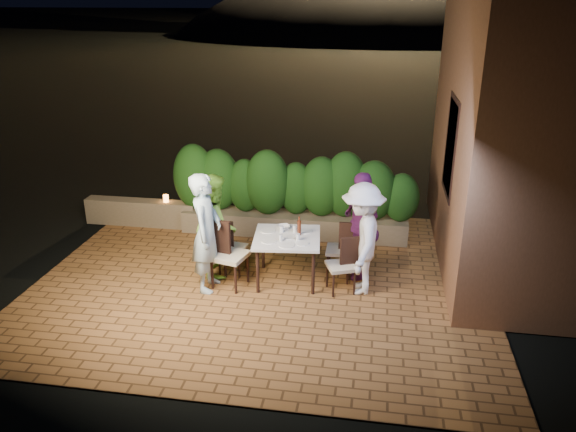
% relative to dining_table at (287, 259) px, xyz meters
% --- Properties ---
extents(ground, '(400.00, 400.00, 0.00)m').
position_rel_dining_table_xyz_m(ground, '(-0.38, -0.47, -0.40)').
color(ground, black).
rests_on(ground, ground).
extents(terrace_floor, '(7.00, 6.00, 0.15)m').
position_rel_dining_table_xyz_m(terrace_floor, '(-0.38, 0.03, -0.45)').
color(terrace_floor, brown).
rests_on(terrace_floor, ground).
extents(building_wall, '(1.60, 5.00, 5.00)m').
position_rel_dining_table_xyz_m(building_wall, '(3.22, 1.53, 2.12)').
color(building_wall, brown).
rests_on(building_wall, ground).
extents(window_pane, '(0.08, 1.00, 1.40)m').
position_rel_dining_table_xyz_m(window_pane, '(2.44, 1.03, 1.62)').
color(window_pane, black).
rests_on(window_pane, building_wall).
extents(window_frame, '(0.06, 1.15, 1.55)m').
position_rel_dining_table_xyz_m(window_frame, '(2.43, 1.03, 1.62)').
color(window_frame, black).
rests_on(window_frame, building_wall).
extents(planter, '(4.20, 0.55, 0.40)m').
position_rel_dining_table_xyz_m(planter, '(-0.18, 1.83, -0.17)').
color(planter, '#746549').
rests_on(planter, ground).
extents(hedge, '(4.00, 0.70, 1.10)m').
position_rel_dining_table_xyz_m(hedge, '(-0.18, 1.83, 0.57)').
color(hedge, '#194312').
rests_on(hedge, planter).
extents(parapet, '(2.20, 0.30, 0.50)m').
position_rel_dining_table_xyz_m(parapet, '(-3.18, 1.83, -0.12)').
color(parapet, '#746549').
rests_on(parapet, ground).
extents(hill, '(52.00, 40.00, 22.00)m').
position_rel_dining_table_xyz_m(hill, '(1.62, 59.53, -4.38)').
color(hill, black).
rests_on(hill, ground).
extents(dining_table, '(1.10, 1.10, 0.75)m').
position_rel_dining_table_xyz_m(dining_table, '(0.00, 0.00, 0.00)').
color(dining_table, white).
rests_on(dining_table, ground).
extents(plate_nw, '(0.23, 0.23, 0.01)m').
position_rel_dining_table_xyz_m(plate_nw, '(-0.24, -0.22, 0.38)').
color(plate_nw, white).
rests_on(plate_nw, dining_table).
extents(plate_sw, '(0.24, 0.24, 0.01)m').
position_rel_dining_table_xyz_m(plate_sw, '(-0.33, 0.17, 0.38)').
color(plate_sw, white).
rests_on(plate_sw, dining_table).
extents(plate_ne, '(0.20, 0.20, 0.01)m').
position_rel_dining_table_xyz_m(plate_ne, '(0.26, -0.22, 0.38)').
color(plate_ne, white).
rests_on(plate_ne, dining_table).
extents(plate_se, '(0.23, 0.23, 0.01)m').
position_rel_dining_table_xyz_m(plate_se, '(0.24, 0.24, 0.38)').
color(plate_se, white).
rests_on(plate_se, dining_table).
extents(plate_centre, '(0.22, 0.22, 0.01)m').
position_rel_dining_table_xyz_m(plate_centre, '(0.03, -0.02, 0.38)').
color(plate_centre, white).
rests_on(plate_centre, dining_table).
extents(plate_front, '(0.24, 0.24, 0.01)m').
position_rel_dining_table_xyz_m(plate_front, '(0.05, -0.33, 0.38)').
color(plate_front, white).
rests_on(plate_front, dining_table).
extents(glass_nw, '(0.06, 0.06, 0.10)m').
position_rel_dining_table_xyz_m(glass_nw, '(-0.07, -0.18, 0.43)').
color(glass_nw, silver).
rests_on(glass_nw, dining_table).
extents(glass_sw, '(0.06, 0.06, 0.11)m').
position_rel_dining_table_xyz_m(glass_sw, '(-0.11, 0.16, 0.43)').
color(glass_sw, silver).
rests_on(glass_sw, dining_table).
extents(glass_ne, '(0.06, 0.06, 0.11)m').
position_rel_dining_table_xyz_m(glass_ne, '(0.19, -0.12, 0.43)').
color(glass_ne, silver).
rests_on(glass_ne, dining_table).
extents(glass_se, '(0.07, 0.07, 0.12)m').
position_rel_dining_table_xyz_m(glass_se, '(0.10, 0.19, 0.43)').
color(glass_se, silver).
rests_on(glass_se, dining_table).
extents(beer_bottle, '(0.06, 0.06, 0.30)m').
position_rel_dining_table_xyz_m(beer_bottle, '(0.17, 0.09, 0.53)').
color(beer_bottle, '#531F0D').
rests_on(beer_bottle, dining_table).
extents(bowl, '(0.25, 0.25, 0.05)m').
position_rel_dining_table_xyz_m(bowl, '(-0.10, 0.33, 0.40)').
color(bowl, white).
rests_on(bowl, dining_table).
extents(chair_left_front, '(0.60, 0.60, 1.06)m').
position_rel_dining_table_xyz_m(chair_left_front, '(-0.84, -0.30, 0.15)').
color(chair_left_front, black).
rests_on(chair_left_front, ground).
extents(chair_left_back, '(0.45, 0.45, 0.87)m').
position_rel_dining_table_xyz_m(chair_left_back, '(-0.91, 0.15, 0.06)').
color(chair_left_back, black).
rests_on(chair_left_back, ground).
extents(chair_right_front, '(0.52, 0.52, 0.87)m').
position_rel_dining_table_xyz_m(chair_right_front, '(0.86, -0.20, 0.06)').
color(chair_right_front, black).
rests_on(chair_right_front, ground).
extents(chair_right_back, '(0.42, 0.42, 0.91)m').
position_rel_dining_table_xyz_m(chair_right_back, '(0.79, 0.33, 0.08)').
color(chair_right_back, black).
rests_on(chair_right_back, ground).
extents(diner_blue, '(0.45, 0.67, 1.83)m').
position_rel_dining_table_xyz_m(diner_blue, '(-1.14, -0.42, 0.54)').
color(diner_blue, silver).
rests_on(diner_blue, ground).
extents(diner_green, '(0.87, 0.97, 1.64)m').
position_rel_dining_table_xyz_m(diner_green, '(-1.17, 0.14, 0.45)').
color(diner_green, '#8FDD45').
rests_on(diner_green, ground).
extents(diner_white, '(0.65, 1.12, 1.71)m').
position_rel_dining_table_xyz_m(diner_white, '(1.15, -0.14, 0.48)').
color(diner_white, white).
rests_on(diner_white, ground).
extents(diner_purple, '(0.86, 1.08, 1.72)m').
position_rel_dining_table_xyz_m(diner_purple, '(1.11, 0.38, 0.49)').
color(diner_purple, '#6F256A').
rests_on(diner_purple, ground).
extents(parapet_lamp, '(0.10, 0.10, 0.14)m').
position_rel_dining_table_xyz_m(parapet_lamp, '(-2.66, 1.83, 0.20)').
color(parapet_lamp, orange).
rests_on(parapet_lamp, parapet).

